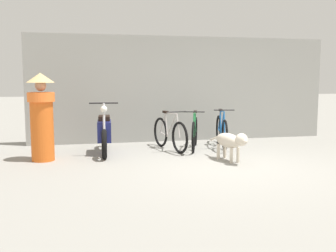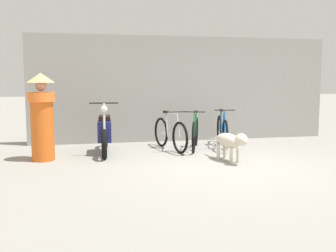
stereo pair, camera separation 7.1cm
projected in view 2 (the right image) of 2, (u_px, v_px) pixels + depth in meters
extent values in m
plane|color=gray|center=(227.00, 167.00, 7.08)|extent=(60.00, 60.00, 0.00)
cube|color=gray|center=(183.00, 89.00, 10.06)|extent=(7.71, 0.20, 2.65)
torus|color=black|center=(180.00, 138.00, 8.32)|extent=(0.21, 0.68, 0.69)
torus|color=black|center=(161.00, 132.00, 9.19)|extent=(0.21, 0.68, 0.69)
cylinder|color=beige|center=(172.00, 125.00, 8.63)|extent=(0.14, 0.47, 0.57)
cylinder|color=beige|center=(167.00, 125.00, 8.88)|extent=(0.06, 0.13, 0.52)
cylinder|color=beige|center=(171.00, 113.00, 8.64)|extent=(0.16, 0.55, 0.06)
cylinder|color=beige|center=(164.00, 134.00, 9.03)|extent=(0.11, 0.36, 0.08)
cylinder|color=beige|center=(163.00, 123.00, 9.04)|extent=(0.09, 0.29, 0.48)
cylinder|color=beige|center=(178.00, 126.00, 8.36)|extent=(0.07, 0.17, 0.51)
cube|color=black|center=(166.00, 112.00, 8.89)|extent=(0.11, 0.19, 0.05)
cylinder|color=black|center=(177.00, 112.00, 8.39)|extent=(0.45, 0.13, 0.02)
torus|color=black|center=(194.00, 137.00, 8.42)|extent=(0.27, 0.66, 0.68)
torus|color=black|center=(196.00, 131.00, 9.39)|extent=(0.27, 0.66, 0.68)
cylinder|color=#1E7238|center=(195.00, 125.00, 8.77)|extent=(0.19, 0.47, 0.56)
cylinder|color=#1E7238|center=(196.00, 124.00, 9.05)|extent=(0.07, 0.13, 0.52)
cylinder|color=#1E7238|center=(195.00, 113.00, 8.79)|extent=(0.22, 0.54, 0.06)
cylinder|color=#1E7238|center=(196.00, 133.00, 9.22)|extent=(0.15, 0.36, 0.08)
cylinder|color=#1E7238|center=(196.00, 122.00, 9.23)|extent=(0.12, 0.29, 0.47)
cylinder|color=#1E7238|center=(194.00, 125.00, 8.47)|extent=(0.08, 0.17, 0.50)
cube|color=black|center=(196.00, 112.00, 9.07)|extent=(0.13, 0.19, 0.05)
cylinder|color=black|center=(194.00, 112.00, 8.51)|extent=(0.44, 0.18, 0.02)
torus|color=black|center=(225.00, 135.00, 8.63)|extent=(0.20, 0.69, 0.70)
torus|color=black|center=(219.00, 129.00, 9.63)|extent=(0.20, 0.69, 0.70)
cylinder|color=#1959A5|center=(223.00, 123.00, 8.99)|extent=(0.13, 0.50, 0.58)
cylinder|color=#1959A5|center=(221.00, 122.00, 9.28)|extent=(0.05, 0.13, 0.53)
cylinder|color=#1959A5|center=(223.00, 112.00, 9.01)|extent=(0.15, 0.57, 0.06)
cylinder|color=#1959A5|center=(220.00, 132.00, 9.45)|extent=(0.11, 0.38, 0.08)
cylinder|color=#1959A5|center=(220.00, 121.00, 9.47)|extent=(0.09, 0.30, 0.48)
cylinder|color=#1959A5|center=(225.00, 124.00, 8.68)|extent=(0.07, 0.18, 0.51)
cube|color=black|center=(221.00, 110.00, 9.30)|extent=(0.11, 0.19, 0.05)
cylinder|color=black|center=(225.00, 110.00, 8.72)|extent=(0.45, 0.12, 0.02)
torus|color=black|center=(104.00, 144.00, 7.77)|extent=(0.14, 0.61, 0.60)
torus|color=black|center=(105.00, 135.00, 8.96)|extent=(0.14, 0.61, 0.60)
cube|color=navy|center=(105.00, 131.00, 8.34)|extent=(0.33, 0.78, 0.42)
cube|color=black|center=(105.00, 118.00, 8.45)|extent=(0.27, 0.50, 0.10)
cylinder|color=silver|center=(104.00, 118.00, 7.93)|extent=(0.06, 0.14, 0.62)
cylinder|color=silver|center=(104.00, 139.00, 7.85)|extent=(0.05, 0.21, 0.22)
cylinder|color=black|center=(104.00, 103.00, 7.94)|extent=(0.58, 0.07, 0.03)
sphere|color=silver|center=(104.00, 109.00, 7.93)|extent=(0.15, 0.15, 0.14)
ellipsoid|color=beige|center=(228.00, 140.00, 7.60)|extent=(0.42, 0.79, 0.28)
cylinder|color=beige|center=(238.00, 155.00, 7.45)|extent=(0.07, 0.07, 0.29)
cylinder|color=beige|center=(231.00, 156.00, 7.39)|extent=(0.07, 0.07, 0.29)
cylinder|color=beige|center=(225.00, 151.00, 7.88)|extent=(0.07, 0.07, 0.29)
cylinder|color=beige|center=(218.00, 151.00, 7.81)|extent=(0.07, 0.07, 0.29)
sphere|color=beige|center=(241.00, 140.00, 7.20)|extent=(0.28, 0.28, 0.24)
ellipsoid|color=beige|center=(244.00, 142.00, 7.11)|extent=(0.12, 0.15, 0.09)
cylinder|color=beige|center=(215.00, 138.00, 8.07)|extent=(0.11, 0.32, 0.15)
cylinder|color=orange|center=(42.00, 127.00, 7.60)|extent=(0.61, 0.61, 1.33)
cylinder|color=orange|center=(41.00, 97.00, 7.53)|extent=(0.72, 0.72, 0.18)
sphere|color=tan|center=(41.00, 86.00, 7.51)|extent=(0.30, 0.30, 0.21)
cone|color=tan|center=(40.00, 78.00, 7.49)|extent=(0.74, 0.74, 0.19)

